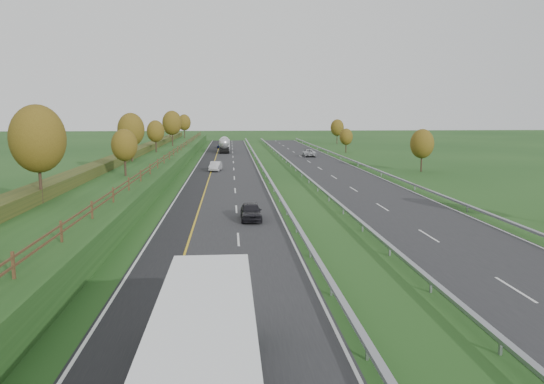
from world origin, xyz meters
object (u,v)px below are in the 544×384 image
Objects in this scene: road_tanker at (224,144)px; car_oncoming at (309,153)px; car_small_far at (221,146)px; car_dark_near at (251,211)px; car_silver_mid at (215,166)px; box_lorry at (205,379)px.

car_oncoming is (17.60, -13.89, -1.08)m from road_tanker.
road_tanker is 2.11× the size of car_oncoming.
car_small_far is at bearing -53.73° from car_oncoming.
car_dark_near reaches higher than car_small_far.
car_silver_mid is at bearing -91.36° from road_tanker.
box_lorry is 3.68× the size of car_small_far.
car_oncoming is (18.55, 26.01, 0.01)m from car_silver_mid.
road_tanker is at bearing -35.89° from car_oncoming.
box_lorry is at bearing 82.39° from car_oncoming.
road_tanker is (-0.70, 109.77, -0.47)m from box_lorry.
road_tanker is 13.81m from car_small_far.
car_silver_mid is at bearing -85.27° from car_small_far.
car_small_far is 33.27m from car_oncoming.
road_tanker reaches higher than car_dark_near.
car_silver_mid reaches higher than car_small_far.
car_small_far is 0.83× the size of car_oncoming.
box_lorry is 123.52m from car_small_far.
car_silver_mid is at bearing 56.89° from car_oncoming.
car_dark_near is 0.98× the size of car_small_far.
car_oncoming is at bearing 61.78° from car_silver_mid.
box_lorry is 1.45× the size of road_tanker.
car_dark_near is (2.38, 31.29, -1.55)m from box_lorry.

